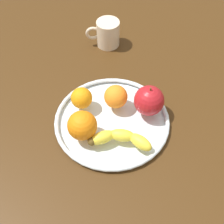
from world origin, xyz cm
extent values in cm
cube|color=#412810|center=(0.00, 0.00, -2.00)|extent=(160.66, 160.66, 4.00)
cylinder|color=silver|center=(0.00, 0.00, 0.30)|extent=(30.67, 30.67, 0.60)
torus|color=silver|center=(0.00, 0.00, 1.20)|extent=(31.95, 31.95, 1.20)
ellipsoid|color=yellow|center=(-6.37, 9.38, 3.43)|extent=(7.06, 7.15, 3.27)
ellipsoid|color=yellow|center=(-1.94, 6.82, 3.43)|extent=(7.37, 4.79, 3.27)
ellipsoid|color=yellow|center=(3.17, 7.03, 3.43)|extent=(7.47, 5.24, 3.27)
ellipsoid|color=brown|center=(6.07, 7.99, 3.43)|extent=(2.62, 2.80, 2.29)
sphere|color=#AD1920|center=(-10.28, -2.03, 5.99)|extent=(8.37, 8.37, 8.37)
cylinder|color=#593819|center=(-10.28, -2.03, 10.37)|extent=(0.44, 0.44, 1.20)
sphere|color=orange|center=(-1.56, -5.10, 5.11)|extent=(6.61, 6.61, 6.61)
sphere|color=orange|center=(8.08, 4.36, 5.70)|extent=(7.80, 7.80, 7.80)
sphere|color=orange|center=(7.94, -5.78, 4.81)|extent=(6.02, 6.02, 6.02)
cylinder|color=beige|center=(-1.96, -34.02, 4.49)|extent=(7.74, 7.74, 8.98)
torus|color=beige|center=(3.11, -34.02, 4.94)|extent=(4.95, 1.00, 4.95)
camera|label=1|loc=(5.11, 52.59, 71.16)|focal=50.77mm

